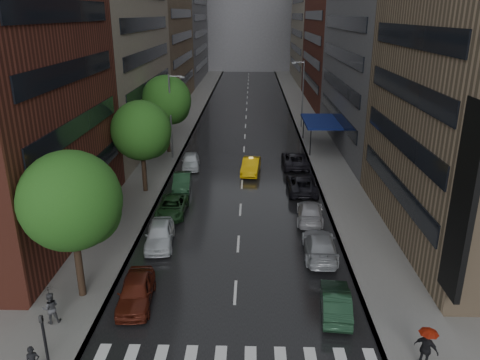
% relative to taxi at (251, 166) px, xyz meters
% --- Properties ---
extents(ground, '(220.00, 220.00, 0.00)m').
position_rel_taxi_xyz_m(ground, '(-0.82, -25.20, -0.77)').
color(ground, gray).
rests_on(ground, ground).
extents(road, '(14.00, 140.00, 0.01)m').
position_rel_taxi_xyz_m(road, '(-0.82, 24.80, -0.77)').
color(road, black).
rests_on(road, ground).
extents(sidewalk_left, '(4.00, 140.00, 0.15)m').
position_rel_taxi_xyz_m(sidewalk_left, '(-9.82, 24.80, -0.70)').
color(sidewalk_left, gray).
rests_on(sidewalk_left, ground).
extents(sidewalk_right, '(4.00, 140.00, 0.15)m').
position_rel_taxi_xyz_m(sidewalk_right, '(8.18, 24.80, -0.70)').
color(sidewalk_right, gray).
rests_on(sidewalk_right, ground).
extents(buildings_left, '(8.00, 108.00, 38.00)m').
position_rel_taxi_xyz_m(buildings_left, '(-15.82, 33.59, 15.21)').
color(buildings_left, maroon).
rests_on(buildings_left, ground).
extents(buildings_right, '(8.05, 109.10, 36.00)m').
position_rel_taxi_xyz_m(buildings_right, '(14.18, 31.50, 14.26)').
color(buildings_right, '#937A5B').
rests_on(buildings_right, ground).
extents(building_far, '(40.00, 14.00, 32.00)m').
position_rel_taxi_xyz_m(building_far, '(-0.82, 92.80, 15.23)').
color(building_far, slate).
rests_on(building_far, ground).
extents(tree_near, '(5.36, 5.36, 8.55)m').
position_rel_taxi_xyz_m(tree_near, '(-9.42, -21.83, 5.08)').
color(tree_near, '#382619').
rests_on(tree_near, ground).
extents(tree_mid, '(5.17, 5.17, 8.23)m').
position_rel_taxi_xyz_m(tree_mid, '(-9.42, -5.40, 4.86)').
color(tree_mid, '#382619').
rests_on(tree_mid, ground).
extents(tree_far, '(5.53, 5.53, 8.81)m').
position_rel_taxi_xyz_m(tree_far, '(-9.42, 7.06, 5.25)').
color(tree_far, '#382619').
rests_on(tree_far, ground).
extents(taxi, '(2.09, 4.84, 1.55)m').
position_rel_taxi_xyz_m(taxi, '(0.00, 0.00, 0.00)').
color(taxi, '#E0A90B').
rests_on(taxi, ground).
extents(parked_cars_left, '(2.28, 28.60, 1.58)m').
position_rel_taxi_xyz_m(parked_cars_left, '(-6.22, -10.75, -0.04)').
color(parked_cars_left, '#521B10').
rests_on(parked_cars_left, ground).
extents(parked_cars_right, '(2.61, 30.25, 1.57)m').
position_rel_taxi_xyz_m(parked_cars_right, '(4.58, -8.16, -0.02)').
color(parked_cars_right, '#183421').
rests_on(parked_cars_right, ground).
extents(ped_black_umbrella, '(1.01, 0.98, 2.09)m').
position_rel_taxi_xyz_m(ped_black_umbrella, '(-10.11, -24.37, 0.61)').
color(ped_black_umbrella, '#424346').
rests_on(ped_black_umbrella, sidewalk_left).
extents(ped_red_umbrella, '(1.12, 1.08, 2.01)m').
position_rel_taxi_xyz_m(ped_red_umbrella, '(7.86, -27.11, 0.55)').
color(ped_red_umbrella, black).
rests_on(ped_red_umbrella, sidewalk_right).
extents(traffic_light, '(0.18, 0.15, 3.45)m').
position_rel_taxi_xyz_m(traffic_light, '(-8.42, -28.58, 1.45)').
color(traffic_light, black).
rests_on(traffic_light, sidewalk_left).
extents(street_lamp_left, '(1.74, 0.22, 9.00)m').
position_rel_taxi_xyz_m(street_lamp_left, '(-8.54, 4.80, 4.11)').
color(street_lamp_left, gray).
rests_on(street_lamp_left, sidewalk_left).
extents(street_lamp_right, '(1.74, 0.22, 9.00)m').
position_rel_taxi_xyz_m(street_lamp_right, '(6.90, 19.80, 4.11)').
color(street_lamp_right, gray).
rests_on(street_lamp_right, sidewalk_right).
extents(awning, '(4.00, 8.00, 3.12)m').
position_rel_taxi_xyz_m(awning, '(8.16, 9.80, 2.36)').
color(awning, navy).
rests_on(awning, sidewalk_right).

